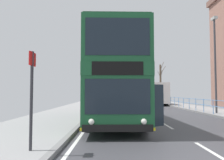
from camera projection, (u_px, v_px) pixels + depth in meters
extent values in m
cube|color=silver|center=(209.00, 150.00, 6.52)|extent=(0.12, 2.00, 0.00)
cube|color=silver|center=(168.00, 126.00, 11.31)|extent=(0.12, 2.00, 0.00)
cube|color=silver|center=(152.00, 116.00, 16.11)|extent=(0.12, 2.00, 0.00)
cube|color=silver|center=(143.00, 111.00, 20.90)|extent=(0.12, 2.00, 0.00)
cube|color=silver|center=(137.00, 107.00, 25.69)|extent=(0.12, 2.00, 0.00)
cube|color=silver|center=(133.00, 105.00, 30.48)|extent=(0.12, 2.00, 0.00)
cube|color=silver|center=(130.00, 104.00, 35.28)|extent=(0.12, 2.00, 0.00)
cube|color=silver|center=(128.00, 102.00, 40.07)|extent=(0.12, 2.00, 0.00)
cube|color=silver|center=(127.00, 101.00, 44.86)|extent=(0.12, 2.00, 0.00)
cube|color=silver|center=(125.00, 100.00, 49.65)|extent=(0.12, 2.00, 0.00)
cube|color=silver|center=(124.00, 100.00, 54.44)|extent=(0.12, 2.00, 0.00)
cube|color=#19512D|center=(114.00, 99.00, 12.91)|extent=(2.76, 10.43, 1.87)
cube|color=#19512D|center=(114.00, 78.00, 12.98)|extent=(2.77, 10.48, 0.49)
cube|color=#19512D|center=(114.00, 59.00, 13.04)|extent=(2.76, 10.43, 1.71)
cube|color=#154527|center=(114.00, 43.00, 13.09)|extent=(2.68, 10.12, 0.08)
cube|color=#19232D|center=(118.00, 96.00, 7.73)|extent=(2.21, 0.08, 1.20)
cube|color=black|center=(118.00, 68.00, 7.78)|extent=(1.76, 0.07, 0.47)
cube|color=#19232D|center=(118.00, 36.00, 7.85)|extent=(2.21, 0.08, 1.30)
cube|color=black|center=(118.00, 128.00, 7.67)|extent=(2.39, 0.14, 0.24)
cube|color=yellow|center=(114.00, 115.00, 12.86)|extent=(2.78, 10.48, 0.10)
cube|color=#19232D|center=(136.00, 94.00, 13.21)|extent=(0.21, 8.09, 0.97)
cube|color=#19232D|center=(136.00, 58.00, 13.07)|extent=(0.24, 9.34, 1.03)
cube|color=#19232D|center=(92.00, 94.00, 13.16)|extent=(0.21, 8.09, 0.97)
cube|color=#19232D|center=(91.00, 57.00, 13.02)|extent=(0.24, 9.34, 1.03)
sphere|color=white|center=(144.00, 122.00, 7.69)|extent=(0.20, 0.20, 0.20)
sphere|color=white|center=(92.00, 122.00, 7.65)|extent=(0.20, 0.20, 0.20)
cube|color=#19232D|center=(157.00, 105.00, 8.81)|extent=(0.67, 0.51, 1.61)
cube|color=black|center=(147.00, 105.00, 9.10)|extent=(0.12, 0.90, 1.61)
cylinder|color=black|center=(144.00, 119.00, 9.91)|extent=(0.32, 1.05, 1.04)
cylinder|color=black|center=(88.00, 119.00, 9.86)|extent=(0.32, 1.05, 1.04)
cylinder|color=black|center=(129.00, 109.00, 16.18)|extent=(0.32, 1.05, 1.04)
cylinder|color=black|center=(95.00, 109.00, 16.13)|extent=(0.32, 1.05, 1.04)
cube|color=white|center=(153.00, 93.00, 32.26)|extent=(2.57, 9.47, 2.59)
cube|color=#19232D|center=(144.00, 91.00, 32.27)|extent=(0.13, 8.02, 1.24)
cube|color=#19232D|center=(162.00, 91.00, 32.30)|extent=(0.13, 8.02, 1.24)
cube|color=#19232D|center=(148.00, 91.00, 37.01)|extent=(2.10, 0.06, 1.55)
cylinder|color=black|center=(142.00, 101.00, 34.90)|extent=(0.29, 0.96, 0.96)
cylinder|color=black|center=(157.00, 100.00, 34.93)|extent=(0.29, 0.96, 0.96)
cylinder|color=black|center=(149.00, 102.00, 29.27)|extent=(0.29, 0.96, 0.96)
cylinder|color=black|center=(167.00, 102.00, 29.30)|extent=(0.29, 0.96, 0.96)
cylinder|color=#598CC6|center=(214.00, 107.00, 16.27)|extent=(0.05, 0.05, 1.02)
cylinder|color=#598CC6|center=(204.00, 105.00, 17.96)|extent=(0.05, 0.05, 1.02)
cylinder|color=#598CC6|center=(196.00, 104.00, 19.65)|extent=(0.05, 0.05, 1.02)
cylinder|color=#598CC6|center=(190.00, 103.00, 21.33)|extent=(0.05, 0.05, 1.02)
cylinder|color=#598CC6|center=(184.00, 103.00, 23.02)|extent=(0.05, 0.05, 1.02)
cylinder|color=#598CC6|center=(179.00, 102.00, 24.71)|extent=(0.05, 0.05, 1.02)
cylinder|color=#598CC6|center=(175.00, 101.00, 26.39)|extent=(0.05, 0.05, 1.02)
cylinder|color=#598CC6|center=(171.00, 101.00, 28.08)|extent=(0.05, 0.05, 1.02)
cylinder|color=#598CC6|center=(168.00, 100.00, 29.77)|extent=(0.05, 0.05, 1.02)
cylinder|color=#598CC6|center=(165.00, 100.00, 31.45)|extent=(0.05, 0.05, 1.02)
cylinder|color=#598CC6|center=(162.00, 100.00, 33.14)|extent=(0.05, 0.05, 1.02)
cylinder|color=#598CC6|center=(160.00, 99.00, 34.82)|extent=(0.05, 0.05, 1.02)
cylinder|color=#598CC6|center=(158.00, 99.00, 36.51)|extent=(0.05, 0.05, 1.02)
cylinder|color=#598CC6|center=(193.00, 99.00, 20.52)|extent=(0.04, 32.09, 0.04)
cylinder|color=#598CC6|center=(193.00, 103.00, 20.49)|extent=(0.04, 32.09, 0.04)
cylinder|color=#2D2D33|center=(32.00, 100.00, 6.00)|extent=(0.08, 0.08, 2.59)
cube|color=red|center=(33.00, 59.00, 6.08)|extent=(0.04, 0.44, 0.36)
cylinder|color=#38383D|center=(216.00, 66.00, 17.11)|extent=(0.14, 0.14, 7.01)
cube|color=#B2B2AD|center=(215.00, 18.00, 17.32)|extent=(0.28, 0.60, 0.20)
cylinder|color=brown|center=(161.00, 83.00, 43.07)|extent=(0.36, 0.36, 6.82)
cylinder|color=brown|center=(162.00, 74.00, 42.68)|extent=(0.25, 1.04, 1.50)
cylinder|color=brown|center=(164.00, 70.00, 43.01)|extent=(1.00, 0.50, 1.42)
cylinder|color=brown|center=(163.00, 66.00, 42.87)|extent=(0.57, 0.86, 1.50)
cylinder|color=brown|center=(161.00, 66.00, 43.85)|extent=(0.26, 1.24, 0.94)
cylinder|color=brown|center=(160.00, 74.00, 43.03)|extent=(0.64, 0.36, 1.18)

